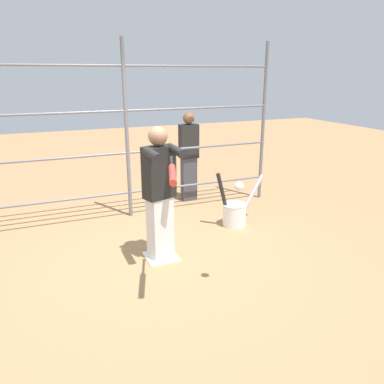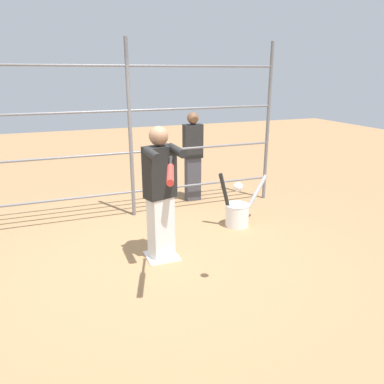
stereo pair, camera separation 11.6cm
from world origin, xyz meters
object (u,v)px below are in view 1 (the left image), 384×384
softball_in_flight (239,187)px  batter (160,190)px  bystander_behind_fence (189,156)px  baseball_bat_swinging (172,172)px  bat_bucket (235,213)px

softball_in_flight → batter: bearing=-62.5°
batter → bystander_behind_fence: batter is taller
batter → baseball_bat_swinging: batter is taller
bystander_behind_fence → softball_in_flight: bearing=77.2°
bat_bucket → batter: bearing=23.1°
baseball_bat_swinging → batter: bearing=-100.1°
bat_bucket → bystander_behind_fence: bystander_behind_fence is taller
batter → softball_in_flight: bearing=117.5°
bat_bucket → baseball_bat_swinging: bearing=44.3°
batter → softball_in_flight: 1.16m
baseball_bat_swinging → softball_in_flight: bearing=173.5°
bat_bucket → bystander_behind_fence: size_ratio=0.54×
batter → softball_in_flight: size_ratio=17.52×
batter → bystander_behind_fence: (-1.20, -2.01, -0.07)m
bystander_behind_fence → batter: bearing=59.0°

